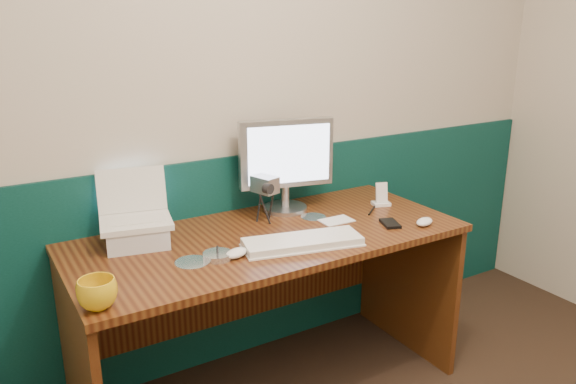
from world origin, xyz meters
TOP-DOWN VIEW (x-y plane):
  - back_wall at (0.00, 1.75)m, footprint 3.50×0.04m
  - wainscot at (0.00, 1.74)m, footprint 3.48×0.02m
  - desk at (-0.17, 1.38)m, footprint 1.60×0.70m
  - laptop_riser at (-0.66, 1.55)m, footprint 0.27×0.24m
  - laptop at (-0.66, 1.55)m, footprint 0.30×0.25m
  - monitor at (0.05, 1.61)m, footprint 0.44×0.22m
  - keyboard at (-0.11, 1.21)m, footprint 0.48×0.25m
  - mouse_right at (0.45, 1.13)m, footprint 0.11×0.09m
  - mouse_left at (-0.38, 1.24)m, footprint 0.11×0.09m
  - mug at (-0.91, 1.12)m, footprint 0.15×0.15m
  - camcorder at (-0.11, 1.52)m, footprint 0.11×0.14m
  - cd_spindle at (-0.44, 1.27)m, footprint 0.11×0.11m
  - cd_loose_a at (-0.54, 1.28)m, footprint 0.13×0.13m
  - cd_loose_b at (0.11, 1.46)m, footprint 0.11×0.11m
  - pen at (0.38, 1.39)m, footprint 0.11×0.09m
  - papers at (0.16, 1.37)m, footprint 0.14×0.10m
  - dock at (0.47, 1.43)m, footprint 0.09×0.08m
  - music_player at (0.47, 1.43)m, footprint 0.06×0.04m
  - pda at (0.33, 1.21)m, footprint 0.10×0.12m

SIDE VIEW (x-z plane):
  - desk at x=-0.17m, z-range 0.00..0.75m
  - wainscot at x=0.00m, z-range 0.00..1.00m
  - cd_loose_b at x=0.11m, z-range 0.75..0.75m
  - cd_loose_a at x=-0.54m, z-range 0.75..0.75m
  - papers at x=0.16m, z-range 0.75..0.75m
  - pen at x=0.38m, z-range 0.75..0.76m
  - pda at x=0.33m, z-range 0.75..0.76m
  - dock at x=0.47m, z-range 0.75..0.76m
  - cd_spindle at x=-0.44m, z-range 0.75..0.77m
  - keyboard at x=-0.11m, z-range 0.75..0.78m
  - mouse_right at x=0.45m, z-range 0.75..0.78m
  - mouse_left at x=-0.38m, z-range 0.75..0.78m
  - laptop_riser at x=-0.66m, z-range 0.75..0.83m
  - mug at x=-0.91m, z-range 0.75..0.84m
  - music_player at x=0.47m, z-range 0.76..0.86m
  - camcorder at x=-0.11m, z-range 0.75..0.93m
  - laptop at x=-0.66m, z-range 0.83..1.05m
  - monitor at x=0.05m, z-range 0.75..1.18m
  - back_wall at x=0.00m, z-range 0.00..2.50m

